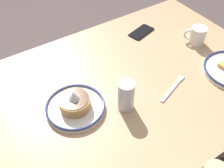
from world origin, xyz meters
TOP-DOWN VIEW (x-y plane):
  - ground_plane at (0.00, 0.00)m, footprint 6.00×6.00m
  - dining_table at (0.00, 0.00)m, footprint 1.41×0.93m
  - plate_near_main at (0.25, 0.01)m, footprint 0.24×0.24m
  - coffee_mug at (-0.48, -0.05)m, footprint 0.09×0.09m
  - drinking_glass at (0.07, 0.11)m, footprint 0.07×0.07m
  - cell_phone at (-0.30, -0.27)m, footprint 0.16×0.11m
  - fork_near at (-0.16, 0.14)m, footprint 0.19×0.08m

SIDE VIEW (x-z plane):
  - ground_plane at x=0.00m, z-range 0.00..0.00m
  - dining_table at x=0.00m, z-range 0.29..1.02m
  - fork_near at x=-0.16m, z-range 0.73..0.74m
  - cell_phone at x=-0.30m, z-range 0.73..0.74m
  - plate_near_main at x=0.25m, z-range 0.71..0.81m
  - coffee_mug at x=-0.48m, z-range 0.73..0.83m
  - drinking_glass at x=0.07m, z-range 0.73..0.86m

